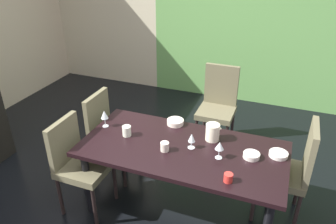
{
  "coord_description": "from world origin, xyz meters",
  "views": [
    {
      "loc": [
        1.24,
        -2.47,
        2.4
      ],
      "look_at": [
        0.19,
        0.24,
        0.85
      ],
      "focal_mm": 35.0,
      "sensor_mm": 36.0,
      "label": 1
    }
  ],
  "objects_px": {
    "chair_right_far": "(292,167)",
    "chair_left_far": "(109,130)",
    "chair_head_far": "(218,103)",
    "serving_bowl_corner": "(251,155)",
    "serving_bowl_rear": "(175,122)",
    "wine_glass_near_window": "(192,138)",
    "wine_glass_near_shelf": "(104,115)",
    "dining_table": "(182,155)",
    "cup_front": "(228,178)",
    "cup_left": "(165,147)",
    "chair_left_near": "(78,160)",
    "cup_south": "(127,131)",
    "serving_bowl_east": "(278,154)",
    "pitcher_center": "(213,132)",
    "wine_glass_west": "(220,146)"
  },
  "relations": [
    {
      "from": "wine_glass_near_shelf",
      "to": "wine_glass_near_window",
      "type": "relative_size",
      "value": 1.2
    },
    {
      "from": "wine_glass_west",
      "to": "pitcher_center",
      "type": "relative_size",
      "value": 0.97
    },
    {
      "from": "chair_left_far",
      "to": "chair_head_far",
      "type": "relative_size",
      "value": 0.92
    },
    {
      "from": "wine_glass_near_window",
      "to": "cup_front",
      "type": "relative_size",
      "value": 2.04
    },
    {
      "from": "pitcher_center",
      "to": "serving_bowl_east",
      "type": "bearing_deg",
      "value": -4.72
    },
    {
      "from": "cup_south",
      "to": "cup_front",
      "type": "height_order",
      "value": "cup_south"
    },
    {
      "from": "chair_head_far",
      "to": "cup_front",
      "type": "xyz_separation_m",
      "value": [
        0.45,
        -1.64,
        0.2
      ]
    },
    {
      "from": "wine_glass_west",
      "to": "chair_right_far",
      "type": "bearing_deg",
      "value": 28.35
    },
    {
      "from": "pitcher_center",
      "to": "wine_glass_west",
      "type": "bearing_deg",
      "value": -64.79
    },
    {
      "from": "wine_glass_near_window",
      "to": "serving_bowl_rear",
      "type": "distance_m",
      "value": 0.45
    },
    {
      "from": "chair_left_far",
      "to": "wine_glass_near_window",
      "type": "xyz_separation_m",
      "value": [
        1.02,
        -0.27,
        0.29
      ]
    },
    {
      "from": "serving_bowl_east",
      "to": "cup_left",
      "type": "relative_size",
      "value": 1.93
    },
    {
      "from": "chair_left_far",
      "to": "chair_head_far",
      "type": "xyz_separation_m",
      "value": [
        0.97,
        1.04,
        0.03
      ]
    },
    {
      "from": "chair_left_far",
      "to": "serving_bowl_corner",
      "type": "relative_size",
      "value": 6.72
    },
    {
      "from": "cup_left",
      "to": "serving_bowl_corner",
      "type": "bearing_deg",
      "value": 13.13
    },
    {
      "from": "wine_glass_near_window",
      "to": "serving_bowl_east",
      "type": "xyz_separation_m",
      "value": [
        0.74,
        0.15,
        -0.08
      ]
    },
    {
      "from": "chair_left_near",
      "to": "cup_south",
      "type": "bearing_deg",
      "value": 126.77
    },
    {
      "from": "serving_bowl_rear",
      "to": "cup_south",
      "type": "bearing_deg",
      "value": -134.14
    },
    {
      "from": "chair_head_far",
      "to": "wine_glass_west",
      "type": "distance_m",
      "value": 1.43
    },
    {
      "from": "wine_glass_west",
      "to": "cup_south",
      "type": "xyz_separation_m",
      "value": [
        -0.9,
        0.04,
        -0.07
      ]
    },
    {
      "from": "cup_front",
      "to": "serving_bowl_east",
      "type": "bearing_deg",
      "value": 55.36
    },
    {
      "from": "wine_glass_west",
      "to": "serving_bowl_east",
      "type": "bearing_deg",
      "value": 23.9
    },
    {
      "from": "chair_head_far",
      "to": "serving_bowl_rear",
      "type": "bearing_deg",
      "value": 76.8
    },
    {
      "from": "serving_bowl_corner",
      "to": "pitcher_center",
      "type": "relative_size",
      "value": 0.87
    },
    {
      "from": "dining_table",
      "to": "serving_bowl_corner",
      "type": "relative_size",
      "value": 12.93
    },
    {
      "from": "dining_table",
      "to": "chair_head_far",
      "type": "xyz_separation_m",
      "value": [
        0.02,
        1.33,
        -0.08
      ]
    },
    {
      "from": "serving_bowl_east",
      "to": "cup_front",
      "type": "bearing_deg",
      "value": -124.64
    },
    {
      "from": "serving_bowl_rear",
      "to": "wine_glass_near_window",
      "type": "bearing_deg",
      "value": -51.23
    },
    {
      "from": "dining_table",
      "to": "serving_bowl_corner",
      "type": "distance_m",
      "value": 0.61
    },
    {
      "from": "chair_head_far",
      "to": "wine_glass_near_window",
      "type": "relative_size",
      "value": 7.09
    },
    {
      "from": "chair_right_far",
      "to": "chair_left_far",
      "type": "bearing_deg",
      "value": 90.0
    },
    {
      "from": "wine_glass_near_window",
      "to": "cup_left",
      "type": "height_order",
      "value": "wine_glass_near_window"
    },
    {
      "from": "pitcher_center",
      "to": "serving_bowl_corner",
      "type": "bearing_deg",
      "value": -21.96
    },
    {
      "from": "wine_glass_near_window",
      "to": "cup_front",
      "type": "distance_m",
      "value": 0.53
    },
    {
      "from": "cup_south",
      "to": "cup_front",
      "type": "xyz_separation_m",
      "value": [
        1.04,
        -0.31,
        -0.01
      ]
    },
    {
      "from": "dining_table",
      "to": "cup_front",
      "type": "bearing_deg",
      "value": -33.41
    },
    {
      "from": "pitcher_center",
      "to": "dining_table",
      "type": "bearing_deg",
      "value": -134.8
    },
    {
      "from": "wine_glass_near_window",
      "to": "cup_front",
      "type": "height_order",
      "value": "wine_glass_near_window"
    },
    {
      "from": "cup_left",
      "to": "cup_front",
      "type": "relative_size",
      "value": 1.16
    },
    {
      "from": "chair_head_far",
      "to": "serving_bowl_corner",
      "type": "height_order",
      "value": "chair_head_far"
    },
    {
      "from": "chair_right_far",
      "to": "serving_bowl_corner",
      "type": "height_order",
      "value": "chair_right_far"
    },
    {
      "from": "serving_bowl_east",
      "to": "pitcher_center",
      "type": "height_order",
      "value": "pitcher_center"
    },
    {
      "from": "wine_glass_near_shelf",
      "to": "serving_bowl_east",
      "type": "bearing_deg",
      "value": 3.24
    },
    {
      "from": "dining_table",
      "to": "chair_left_far",
      "type": "height_order",
      "value": "chair_left_far"
    },
    {
      "from": "serving_bowl_corner",
      "to": "cup_south",
      "type": "xyz_separation_m",
      "value": [
        -1.16,
        -0.07,
        0.03
      ]
    },
    {
      "from": "wine_glass_near_window",
      "to": "cup_south",
      "type": "bearing_deg",
      "value": -178.05
    },
    {
      "from": "dining_table",
      "to": "wine_glass_near_window",
      "type": "xyz_separation_m",
      "value": [
        0.08,
        0.02,
        0.18
      ]
    },
    {
      "from": "wine_glass_west",
      "to": "serving_bowl_east",
      "type": "distance_m",
      "value": 0.53
    },
    {
      "from": "chair_right_far",
      "to": "cup_left",
      "type": "distance_m",
      "value": 1.17
    },
    {
      "from": "wine_glass_near_shelf",
      "to": "cup_left",
      "type": "relative_size",
      "value": 2.11
    }
  ]
}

